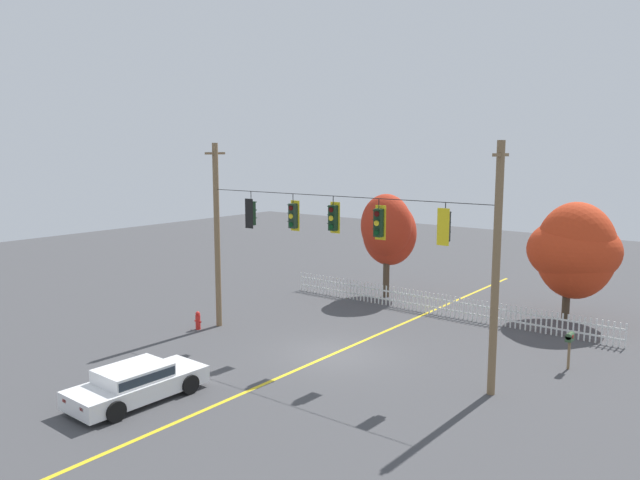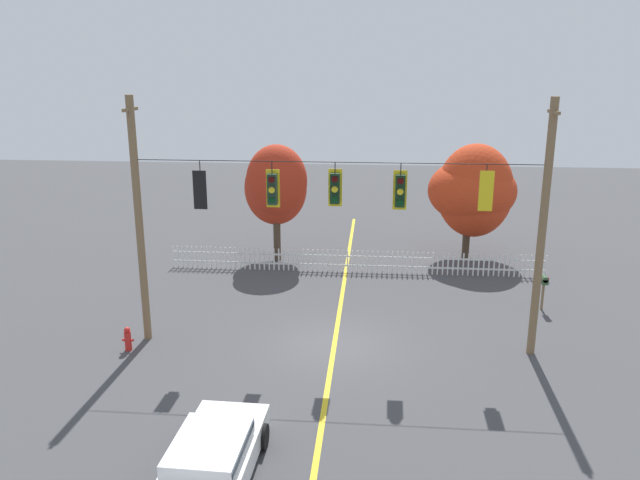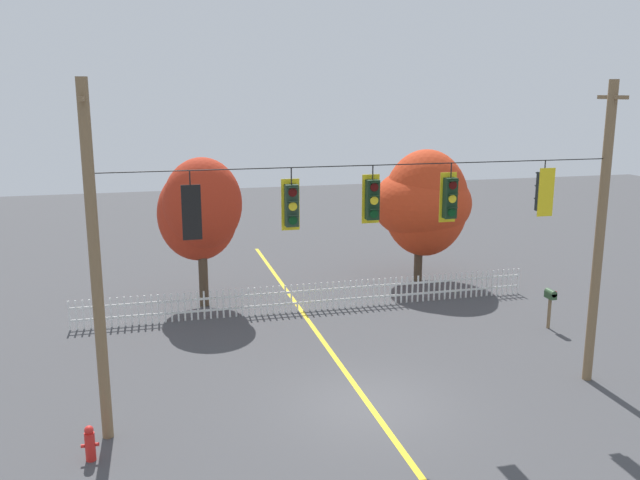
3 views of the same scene
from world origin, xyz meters
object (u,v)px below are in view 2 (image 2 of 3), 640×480
Objects in this scene: traffic_signal_northbound_secondary at (400,191)px; traffic_signal_eastbound_side at (485,190)px; traffic_signal_westbound_side at (335,188)px; autumn_maple_near_fence at (276,185)px; traffic_signal_northbound_primary at (272,189)px; parked_car at (211,459)px; fire_hydrant at (128,339)px; traffic_signal_southbound_primary at (201,189)px; autumn_maple_mid at (474,189)px; roadside_mailbox at (544,282)px.

traffic_signal_eastbound_side is (2.59, -0.02, 0.07)m from traffic_signal_northbound_secondary.
traffic_signal_westbound_side reaches higher than autumn_maple_near_fence.
parked_car is (-0.26, -7.40, -4.68)m from traffic_signal_northbound_primary.
traffic_signal_eastbound_side is at bearing -49.88° from autumn_maple_near_fence.
traffic_signal_eastbound_side is 1.74× the size of fire_hydrant.
traffic_signal_eastbound_side reaches higher than autumn_maple_near_fence.
traffic_signal_westbound_side is 9.06m from parked_car.
traffic_signal_southbound_primary is at bearing -179.51° from traffic_signal_northbound_primary.
traffic_signal_westbound_side is 0.25× the size of autumn_maple_near_fence.
traffic_signal_eastbound_side is 0.32× the size of parked_car.
autumn_maple_mid is at bearing 46.20° from traffic_signal_southbound_primary.
traffic_signal_westbound_side is at bearing 0.26° from traffic_signal_southbound_primary.
traffic_signal_westbound_side is at bearing -119.19° from autumn_maple_mid.
autumn_maple_mid is 19.98m from parked_car.
traffic_signal_southbound_primary reaches higher than fire_hydrant.
traffic_signal_eastbound_side is 6.57m from roadside_mailbox.
traffic_signal_eastbound_side reaches higher than roadside_mailbox.
traffic_signal_northbound_secondary is 10.06m from fire_hydrant.
fire_hydrant is at bearing -158.46° from traffic_signal_southbound_primary.
traffic_signal_westbound_side is at bearing 8.31° from fire_hydrant.
traffic_signal_northbound_secondary is at bearing -60.27° from autumn_maple_near_fence.
roadside_mailbox is (5.70, 3.90, -4.18)m from traffic_signal_northbound_secondary.
traffic_signal_northbound_secondary and traffic_signal_eastbound_side have the same top height.
traffic_signal_westbound_side is (4.28, 0.02, 0.10)m from traffic_signal_southbound_primary.
fire_hydrant is (-4.47, 6.42, -0.20)m from parked_car.
traffic_signal_northbound_primary is at bearing -126.67° from autumn_maple_mid.
traffic_signal_northbound_primary is 0.27× the size of autumn_maple_mid.
autumn_maple_near_fence is 1.26× the size of parked_car.
parked_car is 3.24× the size of roadside_mailbox.
traffic_signal_northbound_secondary is 1.09× the size of roadside_mailbox.
autumn_maple_near_fence reaches higher than autumn_maple_mid.
fire_hydrant is at bearing -171.69° from traffic_signal_westbound_side.
parked_car is (-8.17, -18.02, -2.77)m from autumn_maple_mid.
traffic_signal_northbound_primary is at bearing 179.99° from traffic_signal_westbound_side.
traffic_signal_southbound_primary is 0.28× the size of autumn_maple_near_fence.
traffic_signal_northbound_primary is 8.75m from parked_car.
traffic_signal_northbound_primary is 6.59m from traffic_signal_eastbound_side.
parked_car is at bearing -119.94° from traffic_signal_northbound_secondary.
roadside_mailbox reaches higher than parked_car.
fire_hydrant is at bearing -173.59° from traffic_signal_northbound_secondary.
traffic_signal_northbound_primary and traffic_signal_northbound_secondary have the same top height.
traffic_signal_southbound_primary and traffic_signal_northbound_secondary have the same top height.
traffic_signal_westbound_side is at bearing -179.99° from traffic_signal_northbound_secondary.
traffic_signal_southbound_primary and traffic_signal_eastbound_side have the same top height.
fire_hydrant is at bearing 124.86° from parked_car.
traffic_signal_westbound_side reaches higher than parked_car.
traffic_signal_southbound_primary is 1.89× the size of fire_hydrant.
traffic_signal_northbound_primary is at bearing -180.00° from traffic_signal_northbound_secondary.
traffic_signal_westbound_side is at bearing -0.01° from traffic_signal_northbound_primary.
roadside_mailbox is at bearing -26.64° from autumn_maple_near_fence.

